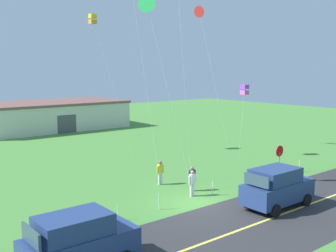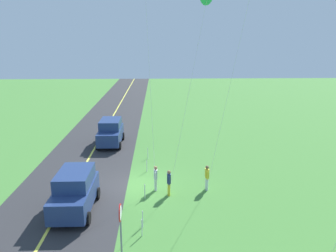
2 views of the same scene
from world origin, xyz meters
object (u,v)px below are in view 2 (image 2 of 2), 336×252
object	(u,v)px
car_parked_west_near	(111,132)
person_adult_companion	(156,177)
person_adult_near	(207,177)
person_child_watcher	(169,182)
stop_sign	(121,221)
car_suv_foreground	(75,191)

from	to	relation	value
car_parked_west_near	person_adult_companion	world-z (taller)	car_parked_west_near
person_adult_near	person_child_watcher	world-z (taller)	same
stop_sign	person_child_watcher	world-z (taller)	stop_sign
stop_sign	person_adult_near	bearing A→B (deg)	144.92
person_adult_near	person_adult_companion	size ratio (longest dim) A/B	1.00
person_adult_companion	stop_sign	bearing A→B (deg)	158.31
stop_sign	person_adult_near	xyz separation A→B (m)	(-6.60, 4.64, -0.94)
car_parked_west_near	person_child_watcher	world-z (taller)	car_parked_west_near
car_parked_west_near	stop_sign	bearing A→B (deg)	9.23
car_parked_west_near	person_adult_companion	size ratio (longest dim) A/B	2.75
car_parked_west_near	person_adult_companion	distance (m)	10.40
car_suv_foreground	person_child_watcher	xyz separation A→B (m)	(-1.66, 5.20, -0.29)
car_suv_foreground	person_child_watcher	world-z (taller)	car_suv_foreground
person_adult_companion	person_child_watcher	size ratio (longest dim) A/B	1.00
person_adult_near	person_child_watcher	bearing A→B (deg)	130.06
person_adult_companion	car_parked_west_near	bearing A→B (deg)	13.61
person_adult_near	person_child_watcher	distance (m)	2.49
car_suv_foreground	person_adult_companion	xyz separation A→B (m)	(-2.36, 4.40, -0.29)
car_suv_foreground	person_adult_near	distance (m)	7.96
car_suv_foreground	car_parked_west_near	world-z (taller)	same
stop_sign	person_adult_companion	distance (m)	6.84
car_suv_foreground	stop_sign	bearing A→B (deg)	34.77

